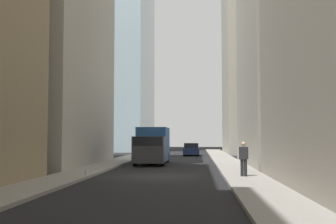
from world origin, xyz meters
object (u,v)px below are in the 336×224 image
(delivery_truck, at_px, (152,145))
(discarded_bottle, at_px, (85,173))
(sedan_navy, at_px, (191,150))
(pedestrian, at_px, (244,157))

(delivery_truck, distance_m, discarded_bottle, 11.56)
(sedan_navy, relative_size, pedestrian, 2.50)
(sedan_navy, bearing_deg, pedestrian, -173.54)
(sedan_navy, bearing_deg, delivery_truck, 169.53)
(sedan_navy, height_order, pedestrian, pedestrian)
(sedan_navy, distance_m, pedestrian, 26.52)
(delivery_truck, xyz_separation_m, discarded_bottle, (-11.28, 2.21, -1.21))
(delivery_truck, bearing_deg, discarded_bottle, 168.90)
(discarded_bottle, bearing_deg, pedestrian, -89.35)
(delivery_truck, bearing_deg, sedan_navy, -10.47)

